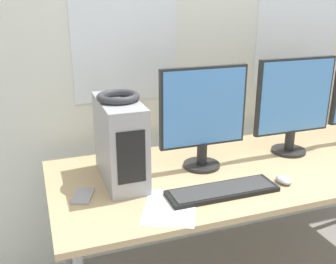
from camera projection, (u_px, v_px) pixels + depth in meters
name	position (u px, v px, depth m)	size (l,w,h in m)	color
wall_back	(216.00, 33.00, 2.31)	(8.00, 0.07, 2.70)	silver
desk	(257.00, 172.00, 2.04)	(2.09, 0.84, 0.74)	tan
pc_tower	(120.00, 141.00, 1.80)	(0.17, 0.41, 0.38)	#9E9EA3
headphones	(118.00, 97.00, 1.73)	(0.19, 0.19, 0.03)	#333338
monitor_main	(203.00, 115.00, 1.91)	(0.44, 0.19, 0.51)	black
monitor_right_near	(294.00, 103.00, 2.09)	(0.45, 0.19, 0.52)	black
keyboard	(222.00, 191.00, 1.73)	(0.50, 0.15, 0.02)	black
mouse	(283.00, 180.00, 1.82)	(0.06, 0.09, 0.03)	#B2B2B7
cell_phone	(83.00, 196.00, 1.70)	(0.12, 0.16, 0.01)	#99999E
paper_sheet_left	(170.00, 207.00, 1.61)	(0.32, 0.36, 0.00)	white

